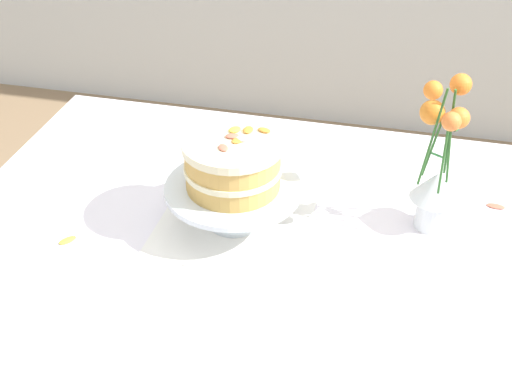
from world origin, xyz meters
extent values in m
cube|color=white|center=(0.00, 0.00, 0.72)|extent=(1.40, 1.00, 0.03)
cylinder|color=brown|center=(-0.60, 0.40, 0.35)|extent=(0.06, 0.06, 0.71)
cylinder|color=brown|center=(0.60, 0.40, 0.35)|extent=(0.06, 0.06, 0.71)
cube|color=white|center=(-0.08, 0.01, 0.74)|extent=(0.33, 0.33, 0.00)
cylinder|color=silver|center=(-0.08, 0.01, 0.75)|extent=(0.11, 0.11, 0.01)
cylinder|color=silver|center=(-0.08, 0.01, 0.79)|extent=(0.03, 0.03, 0.07)
cylinder|color=silver|center=(-0.08, 0.01, 0.83)|extent=(0.29, 0.29, 0.01)
cylinder|color=tan|center=(-0.08, 0.01, 0.86)|extent=(0.20, 0.20, 0.04)
cylinder|color=beige|center=(-0.08, 0.01, 0.89)|extent=(0.20, 0.20, 0.01)
cylinder|color=tan|center=(-0.08, 0.01, 0.91)|extent=(0.20, 0.20, 0.04)
cylinder|color=beige|center=(-0.08, 0.01, 0.94)|extent=(0.21, 0.21, 0.02)
ellipsoid|color=pink|center=(-0.07, 0.02, 0.95)|extent=(0.03, 0.03, 0.01)
ellipsoid|color=orange|center=(-0.06, 0.06, 0.95)|extent=(0.02, 0.03, 0.01)
ellipsoid|color=#E56B51|center=(-0.09, 0.02, 0.95)|extent=(0.03, 0.03, 0.01)
ellipsoid|color=orange|center=(-0.07, 0.01, 0.95)|extent=(0.03, 0.04, 0.00)
ellipsoid|color=orange|center=(-0.03, 0.06, 0.95)|extent=(0.03, 0.03, 0.01)
ellipsoid|color=yellow|center=(-0.09, 0.05, 0.95)|extent=(0.03, 0.03, 0.01)
ellipsoid|color=#E56B51|center=(-0.09, -0.02, 0.95)|extent=(0.03, 0.03, 0.01)
cylinder|color=silver|center=(0.33, 0.10, 0.78)|extent=(0.07, 0.07, 0.08)
cone|color=silver|center=(0.33, 0.10, 0.85)|extent=(0.10, 0.10, 0.06)
cylinder|color=#2D6028|center=(0.34, 0.10, 0.93)|extent=(0.02, 0.01, 0.15)
sphere|color=orange|center=(0.35, 0.10, 1.01)|extent=(0.04, 0.04, 0.04)
cylinder|color=#2D6028|center=(0.34, 0.13, 0.96)|extent=(0.01, 0.03, 0.21)
sphere|color=orange|center=(0.34, 0.14, 1.06)|extent=(0.04, 0.04, 0.04)
ellipsoid|color=#236B2D|center=(0.34, 0.12, 0.98)|extent=(0.03, 0.05, 0.02)
cylinder|color=#2D6028|center=(0.31, 0.11, 0.93)|extent=(0.03, 0.02, 0.15)
sphere|color=orange|center=(0.30, 0.12, 1.00)|extent=(0.05, 0.05, 0.05)
ellipsoid|color=#236B2D|center=(0.32, 0.11, 0.91)|extent=(0.05, 0.04, 0.02)
cylinder|color=#2D6028|center=(0.30, 0.09, 0.96)|extent=(0.03, 0.02, 0.21)
sphere|color=orange|center=(0.29, 0.08, 1.07)|extent=(0.04, 0.04, 0.04)
cylinder|color=#2D6028|center=(0.33, 0.07, 0.94)|extent=(0.01, 0.04, 0.17)
sphere|color=orange|center=(0.33, 0.06, 1.02)|extent=(0.04, 0.04, 0.04)
ellipsoid|color=yellow|center=(-0.41, -0.13, 0.74)|extent=(0.04, 0.04, 0.01)
ellipsoid|color=#E56B51|center=(0.47, 0.21, 0.74)|extent=(0.04, 0.02, 0.00)
camera|label=1|loc=(0.23, -1.10, 1.63)|focal=47.03mm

